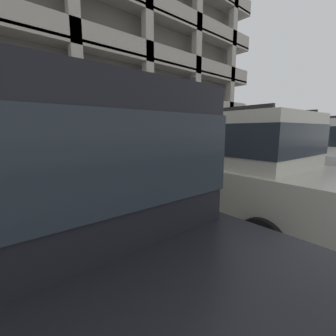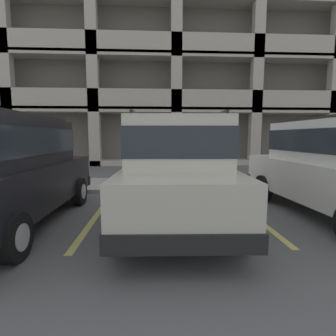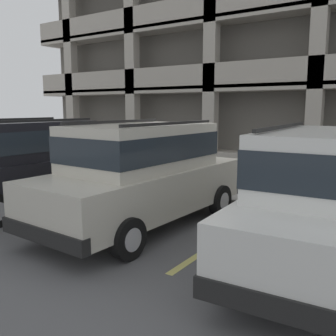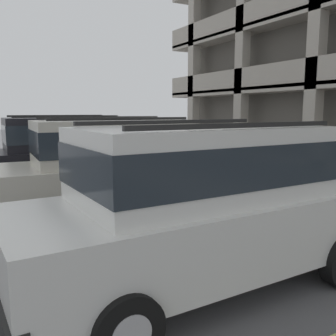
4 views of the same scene
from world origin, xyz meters
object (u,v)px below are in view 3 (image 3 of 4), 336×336
at_px(silver_suv, 143,171).
at_px(dark_hatchback, 329,193).
at_px(parking_meter_near, 206,150).
at_px(red_sedan, 29,160).
at_px(parking_meter_far, 37,142).

relative_size(silver_suv, dark_hatchback, 1.00).
distance_m(silver_suv, parking_meter_near, 2.58).
bearing_deg(dark_hatchback, parking_meter_near, 139.18).
height_order(red_sedan, parking_meter_far, red_sedan).
distance_m(silver_suv, red_sedan, 3.16).
bearing_deg(parking_meter_near, dark_hatchback, -37.98).
bearing_deg(red_sedan, dark_hatchback, 2.43).
bearing_deg(red_sedan, silver_suv, 5.32).
relative_size(dark_hatchback, parking_meter_far, 3.22).
height_order(red_sedan, parking_meter_near, red_sedan).
relative_size(silver_suv, red_sedan, 1.01).
xyz_separation_m(dark_hatchback, parking_meter_far, (-9.94, 2.62, 0.02)).
bearing_deg(parking_meter_near, red_sedan, -138.10).
bearing_deg(dark_hatchback, silver_suv, 176.07).
xyz_separation_m(parking_meter_near, parking_meter_far, (-6.56, -0.01, -0.13)).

